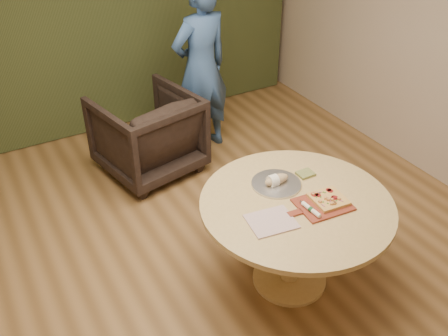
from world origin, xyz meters
TOP-DOWN VIEW (x-y plane):
  - room_shell at (0.00, 0.00)m, footprint 5.04×6.04m
  - curtain at (0.00, 2.90)m, footprint 4.80×0.14m
  - pedestal_table at (0.44, -0.16)m, footprint 1.34×1.34m
  - pizza_paddle at (0.55, -0.28)m, footprint 0.46×0.31m
  - flatbread_pizza at (0.62, -0.27)m, footprint 0.24×0.24m
  - cutlery_roll at (0.44, -0.30)m, footprint 0.04×0.20m
  - newspaper at (0.16, -0.25)m, footprint 0.33×0.29m
  - serving_tray at (0.43, 0.08)m, footprint 0.36×0.36m
  - bread_roll at (0.42, 0.08)m, footprint 0.19×0.09m
  - green_packet at (0.69, 0.07)m, footprint 0.12×0.10m
  - armchair at (0.11, 1.78)m, footprint 1.02×0.98m
  - person_standing at (0.79, 1.92)m, footprint 0.72×0.54m

SIDE VIEW (x-z plane):
  - armchair at x=0.11m, z-range 0.00..0.90m
  - pedestal_table at x=0.44m, z-range 0.23..0.98m
  - newspaper at x=0.16m, z-range 0.75..0.76m
  - serving_tray at x=0.43m, z-range 0.75..0.77m
  - pizza_paddle at x=0.55m, z-range 0.75..0.77m
  - green_packet at x=0.69m, z-range 0.75..0.77m
  - flatbread_pizza at x=0.62m, z-range 0.76..0.80m
  - cutlery_roll at x=0.44m, z-range 0.76..0.80m
  - bread_roll at x=0.42m, z-range 0.75..0.84m
  - person_standing at x=0.79m, z-range 0.00..1.80m
  - room_shell at x=0.00m, z-range -0.02..2.82m
  - curtain at x=0.00m, z-range 0.01..2.79m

